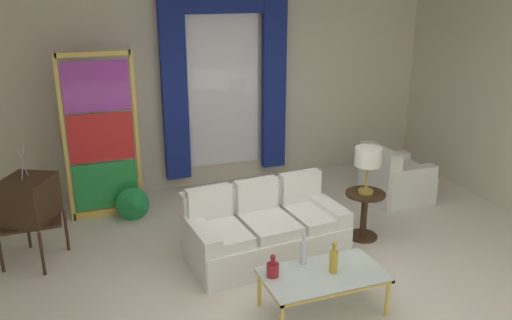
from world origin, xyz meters
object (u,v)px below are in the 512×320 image
object	(u,v)px
vintage_tv	(28,202)
coffee_table	(323,277)
peacock_figurine	(134,206)
table_lamp_brass	(368,159)
bottle_crystal_tall	(273,269)
couch_white_long	(263,230)
stained_glass_divider	(102,141)
armchair_white	(393,180)
bottle_blue_decanter	(303,251)
bottle_amber_squat	(334,260)
round_side_table	(364,211)

from	to	relation	value
vintage_tv	coffee_table	bearing A→B (deg)	-37.38
vintage_tv	peacock_figurine	world-z (taller)	vintage_tv
table_lamp_brass	bottle_crystal_tall	bearing A→B (deg)	-146.79
couch_white_long	vintage_tv	size ratio (longest dim) A/B	1.35
stained_glass_divider	peacock_figurine	distance (m)	0.95
armchair_white	table_lamp_brass	bearing A→B (deg)	-138.90
coffee_table	peacock_figurine	xyz separation A→B (m)	(-1.41, 2.63, -0.15)
bottle_blue_decanter	bottle_amber_squat	distance (m)	0.32
couch_white_long	coffee_table	bearing A→B (deg)	-83.92
round_side_table	couch_white_long	bearing A→B (deg)	177.94
vintage_tv	armchair_white	bearing A→B (deg)	1.48
bottle_amber_squat	vintage_tv	bearing A→B (deg)	143.49
bottle_blue_decanter	armchair_white	distance (m)	3.00
couch_white_long	armchair_white	world-z (taller)	couch_white_long
bottle_crystal_tall	stained_glass_divider	xyz separation A→B (m)	(-1.25, 2.83, 0.57)
armchair_white	table_lamp_brass	size ratio (longest dim) A/B	1.45
vintage_tv	couch_white_long	bearing A→B (deg)	-16.69
stained_glass_divider	table_lamp_brass	world-z (taller)	stained_glass_divider
coffee_table	bottle_blue_decanter	xyz separation A→B (m)	(-0.10, 0.24, 0.17)
coffee_table	table_lamp_brass	xyz separation A→B (m)	(1.18, 1.20, 0.66)
bottle_amber_squat	vintage_tv	xyz separation A→B (m)	(-2.70, 2.00, 0.19)
bottle_crystal_tall	vintage_tv	size ratio (longest dim) A/B	0.17
bottle_crystal_tall	bottle_amber_squat	size ratio (longest dim) A/B	0.71
peacock_figurine	vintage_tv	bearing A→B (deg)	-151.50
bottle_crystal_tall	couch_white_long	bearing A→B (deg)	73.47
couch_white_long	round_side_table	bearing A→B (deg)	-2.06
couch_white_long	bottle_amber_squat	distance (m)	1.30
couch_white_long	bottle_blue_decanter	xyz separation A→B (m)	(0.03, -1.01, 0.24)
couch_white_long	vintage_tv	distance (m)	2.61
bottle_blue_decanter	peacock_figurine	distance (m)	2.75
armchair_white	bottle_crystal_tall	bearing A→B (deg)	-143.53
bottle_blue_decanter	table_lamp_brass	distance (m)	1.68
vintage_tv	bottle_crystal_tall	bearing A→B (deg)	-41.13
armchair_white	bottle_amber_squat	bearing A→B (deg)	-135.10
bottle_blue_decanter	vintage_tv	distance (m)	3.06
armchair_white	table_lamp_brass	world-z (taller)	table_lamp_brass
peacock_figurine	table_lamp_brass	world-z (taller)	table_lamp_brass
couch_white_long	bottle_blue_decanter	distance (m)	1.04
bottle_crystal_tall	vintage_tv	distance (m)	2.84
bottle_blue_decanter	round_side_table	world-z (taller)	bottle_blue_decanter
peacock_figurine	armchair_white	bearing A→B (deg)	-8.18
table_lamp_brass	stained_glass_divider	bearing A→B (deg)	148.76
coffee_table	armchair_white	bearing A→B (deg)	43.52
bottle_blue_decanter	stained_glass_divider	world-z (taller)	stained_glass_divider
bottle_amber_squat	vintage_tv	distance (m)	3.36
stained_glass_divider	round_side_table	xyz separation A→B (m)	(2.89, -1.76, -0.70)
couch_white_long	armchair_white	size ratio (longest dim) A/B	2.20
stained_glass_divider	bottle_crystal_tall	bearing A→B (deg)	-66.21
vintage_tv	round_side_table	distance (m)	3.88
couch_white_long	table_lamp_brass	distance (m)	1.50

